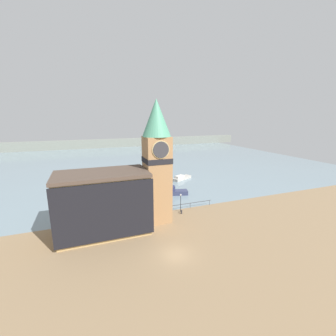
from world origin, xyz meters
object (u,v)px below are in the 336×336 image
boat_near (172,191)px  mooring_bollard_near (182,212)px  boat_far (181,178)px  lamp_post (181,199)px  clock_tower (157,159)px  pier_building (103,203)px

boat_near → mooring_bollard_near: bearing=-88.0°
boat_far → lamp_post: lamp_post is taller
clock_tower → boat_far: clock_tower is taller
lamp_post → boat_near: bearing=77.4°
clock_tower → boat_near: (7.45, 11.53, -10.36)m
lamp_post → boat_far: bearing=65.7°
pier_building → mooring_bollard_near: 15.14m
clock_tower → mooring_bollard_near: 11.89m
boat_near → clock_tower: bearing=-108.4°
boat_near → lamp_post: bearing=-88.1°
boat_far → clock_tower: bearing=-150.8°
boat_near → boat_far: 13.53m
clock_tower → pier_building: size_ratio=1.49×
clock_tower → mooring_bollard_near: size_ratio=26.57×
mooring_bollard_near → clock_tower: bearing=-170.1°
pier_building → boat_near: (16.67, 12.63, -4.16)m
boat_near → boat_far: bearing=71.5°
mooring_bollard_near → boat_far: bearing=66.1°
boat_near → mooring_bollard_near: 10.91m
pier_building → lamp_post: 14.94m
boat_far → lamp_post: 23.30m
boat_near → lamp_post: lamp_post is taller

